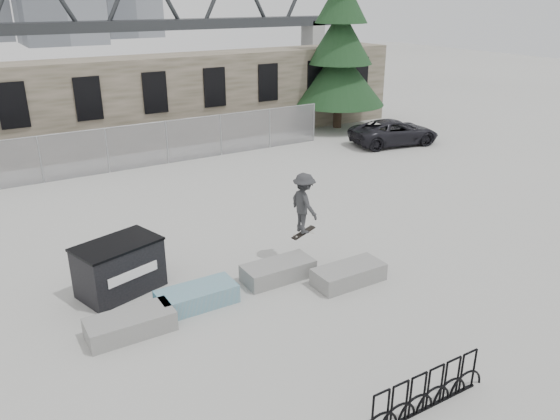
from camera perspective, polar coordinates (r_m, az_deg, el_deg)
The scene contains 13 objects.
ground at distance 14.55m, azimuth -4.44°, elevation -8.95°, with size 120.00×120.00×0.00m, color #AFAFAA.
stone_wall at distance 28.52m, azimuth -19.83°, elevation 9.99°, with size 36.00×2.58×4.50m.
chainlink_fence at distance 25.21m, azimuth -17.62°, elevation 6.00°, with size 22.06×0.06×2.02m.
planter_far_left at distance 13.39m, azimuth -15.37°, elevation -11.37°, with size 2.00×0.90×0.49m.
planter_center_left at distance 14.15m, azimuth -8.68°, elevation -8.86°, with size 2.00×0.90×0.49m.
planter_center_right at distance 15.21m, azimuth -0.20°, elevation -6.29°, with size 2.00×0.90×0.49m.
planter_offset at distance 15.14m, azimuth 7.18°, elevation -6.62°, with size 2.00×0.90×0.49m.
dumpster at distance 15.02m, azimuth -16.45°, elevation -5.74°, with size 2.42×1.87×1.40m.
bike_rack at distance 11.14m, azimuth 15.03°, elevation -17.84°, with size 3.14×0.07×0.90m.
spruce_tree at distance 32.39m, azimuth 6.29°, elevation 16.43°, with size 5.33×5.33×11.50m.
truss_bridge at distance 68.13m, azimuth -18.93°, elevation 17.78°, with size 70.00×3.00×9.80m.
suv at distance 29.51m, azimuth 11.86°, elevation 7.97°, with size 2.18×4.73×1.31m, color black.
skateboarder at distance 15.65m, azimuth 2.52°, elevation 0.70°, with size 0.81×1.17×1.92m.
Camera 1 is at (-5.52, -11.26, 7.38)m, focal length 35.00 mm.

